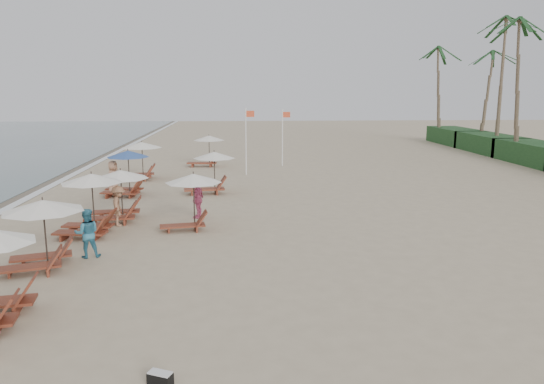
{
  "coord_description": "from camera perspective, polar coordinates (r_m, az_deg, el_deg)",
  "views": [
    {
      "loc": [
        -0.38,
        -15.36,
        5.43
      ],
      "look_at": [
        1.0,
        5.73,
        1.3
      ],
      "focal_mm": 34.4,
      "sensor_mm": 36.0,
      "label": 1
    }
  ],
  "objects": [
    {
      "name": "ground",
      "position": [
        16.3,
        -2.21,
        -8.41
      ],
      "size": [
        160.0,
        160.0,
        0.0
      ],
      "primitive_type": "plane",
      "color": "tan",
      "rests_on": "ground"
    },
    {
      "name": "foam_line",
      "position": [
        28.1,
        -26.31,
        -1.22
      ],
      "size": [
        0.5,
        140.0,
        0.02
      ],
      "primitive_type": "cube",
      "color": "white",
      "rests_on": "ground"
    },
    {
      "name": "lounger_station_1",
      "position": [
        17.45,
        -24.17,
        -3.93
      ],
      "size": [
        2.63,
        2.45,
        2.18
      ],
      "color": "brown",
      "rests_on": "ground"
    },
    {
      "name": "lounger_station_2",
      "position": [
        20.83,
        -19.58,
        -1.32
      ],
      "size": [
        2.6,
        2.29,
        2.38
      ],
      "color": "brown",
      "rests_on": "ground"
    },
    {
      "name": "lounger_station_3",
      "position": [
        22.84,
        -16.73,
        -0.4
      ],
      "size": [
        2.69,
        2.33,
        2.17
      ],
      "color": "brown",
      "rests_on": "ground"
    },
    {
      "name": "lounger_station_4",
      "position": [
        28.25,
        -15.85,
        1.92
      ],
      "size": [
        2.57,
        2.19,
        2.38
      ],
      "color": "brown",
      "rests_on": "ground"
    },
    {
      "name": "lounger_station_5",
      "position": [
        33.16,
        -14.36,
        3.41
      ],
      "size": [
        2.73,
        2.46,
        2.32
      ],
      "color": "brown",
      "rests_on": "ground"
    },
    {
      "name": "inland_station_0",
      "position": [
        20.64,
        -9.01,
        -0.11
      ],
      "size": [
        2.55,
        2.24,
        2.22
      ],
      "color": "brown",
      "rests_on": "ground"
    },
    {
      "name": "inland_station_1",
      "position": [
        27.88,
        -6.88,
        2.44
      ],
      "size": [
        2.85,
        2.24,
        2.22
      ],
      "color": "brown",
      "rests_on": "ground"
    },
    {
      "name": "inland_station_2",
      "position": [
        38.07,
        -7.29,
        4.74
      ],
      "size": [
        2.82,
        2.24,
        2.22
      ],
      "color": "brown",
      "rests_on": "ground"
    },
    {
      "name": "beachgoer_mid_a",
      "position": [
        18.2,
        -19.59,
        -4.28
      ],
      "size": [
        0.92,
        0.79,
        1.64
      ],
      "primitive_type": "imported",
      "rotation": [
        0.0,
        0.0,
        3.37
      ],
      "color": "teal",
      "rests_on": "ground"
    },
    {
      "name": "beachgoer_mid_b",
      "position": [
        22.03,
        -16.44,
        -1.47
      ],
      "size": [
        0.81,
        1.17,
        1.65
      ],
      "primitive_type": "imported",
      "rotation": [
        0.0,
        0.0,
        1.77
      ],
      "color": "#9C6F4F",
      "rests_on": "ground"
    },
    {
      "name": "beachgoer_far_a",
      "position": [
        22.64,
        -8.1,
        -0.79
      ],
      "size": [
        0.69,
        1.04,
        1.65
      ],
      "primitive_type": "imported",
      "rotation": [
        0.0,
        0.0,
        4.39
      ],
      "color": "#C34E76",
      "rests_on": "ground"
    },
    {
      "name": "beachgoer_far_b",
      "position": [
        28.52,
        -16.98,
        1.47
      ],
      "size": [
        0.71,
        0.98,
        1.84
      ],
      "primitive_type": "imported",
      "rotation": [
        0.0,
        0.0,
        1.42
      ],
      "color": "tan",
      "rests_on": "ground"
    },
    {
      "name": "duffel_bag",
      "position": [
        10.57,
        -12.13,
        -19.31
      ],
      "size": [
        0.51,
        0.4,
        0.26
      ],
      "color": "black",
      "rests_on": "ground"
    },
    {
      "name": "flag_pole_near",
      "position": [
        33.93,
        -2.81,
        5.95
      ],
      "size": [
        0.6,
        0.08,
        4.35
      ],
      "color": "silver",
      "rests_on": "ground"
    },
    {
      "name": "flag_pole_far",
      "position": [
        37.9,
        1.21,
        6.31
      ],
      "size": [
        0.6,
        0.08,
        4.12
      ],
      "color": "silver",
      "rests_on": "ground"
    }
  ]
}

